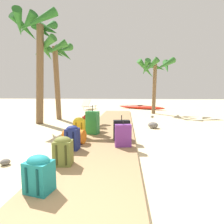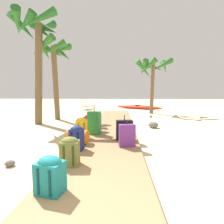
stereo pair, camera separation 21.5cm
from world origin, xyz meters
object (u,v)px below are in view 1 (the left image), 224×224
Objects in this scene: backpack_navy at (72,137)px; suitcase_black at (122,130)px; suitcase_green at (93,123)px; kayak at (140,107)px; backpack_teal at (39,173)px; duffel_bag_orange at (74,136)px; palm_tree_near_left at (55,57)px; backpack_yellow at (79,127)px; backpack_olive at (63,150)px; suitcase_purple at (123,136)px; backpack_red at (88,122)px; palm_tree_far_right at (155,70)px; palm_tree_far_left at (37,39)px; lounge_chair at (89,105)px.

backpack_navy is 0.82× the size of suitcase_black.
suitcase_green reaches higher than kayak.
duffel_bag_orange is (-0.19, 2.18, -0.08)m from backpack_teal.
palm_tree_near_left is (-2.33, 6.36, 2.70)m from backpack_teal.
backpack_navy is (0.11, -1.01, -0.02)m from backpack_yellow.
backpack_olive reaches higher than kayak.
duffel_bag_orange is at bearing 102.19° from backpack_navy.
kayak is (2.45, 9.64, -0.23)m from backpack_yellow.
suitcase_purple is at bearing -96.69° from kayak.
suitcase_green reaches higher than backpack_red.
backpack_yellow is at bearing -115.30° from palm_tree_far_right.
palm_tree_near_left is at bearing 110.10° from backpack_teal.
backpack_yellow reaches higher than backpack_teal.
duffel_bag_orange is at bearing -113.61° from palm_tree_far_right.
backpack_navy is at bearing -164.74° from suitcase_purple.
kayak is (1.21, 10.34, -0.19)m from suitcase_purple.
suitcase_purple is 6.03m from palm_tree_far_left.
palm_tree_far_left reaches higher than backpack_yellow.
backpack_olive is at bearing -83.67° from backpack_navy.
backpack_yellow is 0.36× the size of lounge_chair.
lounge_chair is at bearing 85.25° from palm_tree_near_left.
kayak is at bearing 74.53° from backpack_red.
palm_tree_far_right is at bearing -28.30° from lounge_chair.
kayak is (2.25, 12.34, -0.18)m from backpack_teal.
backpack_olive is at bearing -119.36° from suitcase_black.
suitcase_purple is (1.04, 1.99, 0.01)m from backpack_teal.
suitcase_black reaches higher than backpack_teal.
backpack_olive is at bearing -67.04° from palm_tree_near_left.
suitcase_green is at bearing 88.21° from backpack_olive.
palm_tree_far_left is at bearing 125.36° from backpack_navy.
duffel_bag_orange is at bearing -91.24° from backpack_red.
suitcase_purple is 0.39× the size of lounge_chair.
palm_tree_far_left is (-2.79, 2.19, 3.19)m from suitcase_green.
suitcase_black is 0.18× the size of kayak.
backpack_navy is at bearing -139.46° from suitcase_black.
palm_tree_far_left is 1.20m from palm_tree_near_left.
lounge_chair is at bearing 100.07° from duffel_bag_orange.
backpack_yellow is at bearing 96.30° from backpack_olive.
lounge_chair is (-4.73, 2.55, -2.39)m from palm_tree_far_right.
palm_tree_far_right is 0.75× the size of palm_tree_far_left.
palm_tree_far_left is (-2.52, 2.69, 3.24)m from backpack_yellow.
suitcase_black is 0.75× the size of suitcase_green.
suitcase_green reaches higher than duffel_bag_orange.
lounge_chair reaches higher than duffel_bag_orange.
palm_tree_far_left is 1.24× the size of kayak.
backpack_red is 0.15× the size of kayak.
backpack_teal reaches higher than duffel_bag_orange.
backpack_olive reaches higher than backpack_teal.
suitcase_purple is (0.05, -0.61, 0.00)m from suitcase_black.
backpack_red reaches higher than duffel_bag_orange.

